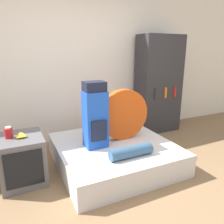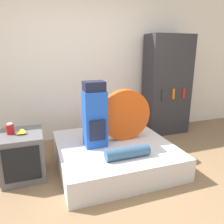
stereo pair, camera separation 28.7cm
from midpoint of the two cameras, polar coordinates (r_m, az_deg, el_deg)
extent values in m
plane|color=#846647|center=(2.47, 3.89, -22.60)|extent=(16.00, 16.00, 0.00)
cube|color=white|center=(3.86, -11.09, 12.06)|extent=(8.00, 0.05, 2.60)
cube|color=silver|center=(3.10, -2.24, -10.72)|extent=(1.51, 1.53, 0.30)
cube|color=blue|center=(2.84, -7.29, -2.04)|extent=(0.29, 0.23, 0.74)
cube|color=#191E33|center=(2.75, -7.68, 6.61)|extent=(0.26, 0.21, 0.12)
cube|color=#191E33|center=(2.76, -6.36, -4.99)|extent=(0.20, 0.03, 0.27)
cylinder|color=#D14C14|center=(3.07, 0.40, -0.70)|extent=(0.72, 0.11, 0.72)
cylinder|color=#33567A|center=(2.64, 1.85, -10.36)|extent=(0.55, 0.14, 0.14)
cube|color=#5B5B60|center=(2.92, -25.02, -11.12)|extent=(0.49, 0.57, 0.57)
cube|color=black|center=(2.65, -24.92, -13.54)|extent=(0.40, 0.02, 0.41)
cylinder|color=#B2191E|center=(2.81, -28.07, -4.93)|extent=(0.09, 0.09, 0.12)
cylinder|color=white|center=(2.79, -28.24, -3.66)|extent=(0.06, 0.06, 0.02)
ellipsoid|color=yellow|center=(2.80, -25.92, -5.60)|extent=(0.09, 0.17, 0.04)
ellipsoid|color=yellow|center=(2.80, -25.68, -5.58)|extent=(0.06, 0.17, 0.04)
ellipsoid|color=yellow|center=(2.80, -25.44, -5.55)|extent=(0.04, 0.17, 0.04)
ellipsoid|color=yellow|center=(2.80, -25.20, -5.52)|extent=(0.06, 0.17, 0.04)
ellipsoid|color=yellow|center=(2.80, -24.96, -5.49)|extent=(0.09, 0.17, 0.04)
cube|color=#2D2D33|center=(4.24, 10.14, 7.02)|extent=(0.82, 0.42, 1.81)
cube|color=#2D2D33|center=(3.95, 9.33, 4.71)|extent=(0.04, 0.02, 0.19)
cube|color=orange|center=(4.08, 11.88, 4.92)|extent=(0.04, 0.02, 0.19)
cube|color=red|center=(4.21, 14.27, 5.11)|extent=(0.04, 0.02, 0.19)
camera|label=1|loc=(0.14, -92.86, -0.81)|focal=35.00mm
camera|label=2|loc=(0.14, 87.14, 0.81)|focal=35.00mm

